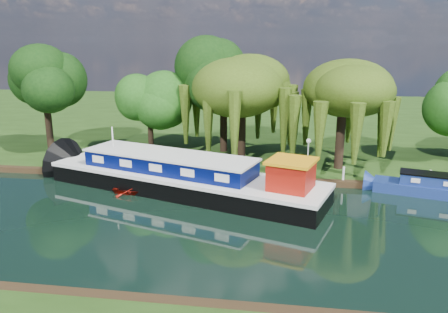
# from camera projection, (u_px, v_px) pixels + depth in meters

# --- Properties ---
(ground) EXTENTS (120.00, 120.00, 0.00)m
(ground) POSITION_uv_depth(u_px,v_px,m) (305.00, 231.00, 24.43)
(ground) COLOR black
(far_bank) EXTENTS (120.00, 52.00, 0.45)m
(far_bank) POSITION_uv_depth(u_px,v_px,m) (296.00, 120.00, 56.88)
(far_bank) COLOR #1C370F
(far_bank) RESTS_ON ground
(dutch_barge) EXTENTS (20.75, 10.68, 4.29)m
(dutch_barge) POSITION_uv_depth(u_px,v_px,m) (185.00, 177.00, 30.53)
(dutch_barge) COLOR black
(dutch_barge) RESTS_ON ground
(red_dinghy) EXTENTS (3.35, 2.40, 0.69)m
(red_dinghy) POSITION_uv_depth(u_px,v_px,m) (137.00, 193.00, 30.59)
(red_dinghy) COLOR maroon
(red_dinghy) RESTS_ON ground
(willow_left) EXTENTS (6.90, 6.90, 8.27)m
(willow_left) POSITION_uv_depth(u_px,v_px,m) (242.00, 88.00, 36.82)
(willow_left) COLOR black
(willow_left) RESTS_ON far_bank
(willow_right) EXTENTS (6.28, 6.28, 7.65)m
(willow_right) POSITION_uv_depth(u_px,v_px,m) (343.00, 98.00, 33.48)
(willow_right) COLOR black
(willow_right) RESTS_ON far_bank
(tree_far_left) EXTENTS (4.39, 4.39, 7.07)m
(tree_far_left) POSITION_uv_depth(u_px,v_px,m) (149.00, 100.00, 38.07)
(tree_far_left) COLOR black
(tree_far_left) RESTS_ON far_bank
(tree_far_back) EXTENTS (5.13, 5.13, 8.63)m
(tree_far_back) POSITION_uv_depth(u_px,v_px,m) (45.00, 86.00, 38.38)
(tree_far_back) COLOR black
(tree_far_back) RESTS_ON far_bank
(tree_far_mid) EXTENTS (5.74, 5.74, 9.40)m
(tree_far_mid) POSITION_uv_depth(u_px,v_px,m) (224.00, 80.00, 38.59)
(tree_far_mid) COLOR black
(tree_far_mid) RESTS_ON far_bank
(lamppost) EXTENTS (0.36, 0.36, 2.56)m
(lamppost) POSITION_uv_depth(u_px,v_px,m) (308.00, 146.00, 33.78)
(lamppost) COLOR silver
(lamppost) RESTS_ON far_bank
(mooring_posts) EXTENTS (19.16, 0.16, 1.00)m
(mooring_posts) POSITION_uv_depth(u_px,v_px,m) (295.00, 171.00, 32.29)
(mooring_posts) COLOR silver
(mooring_posts) RESTS_ON far_bank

